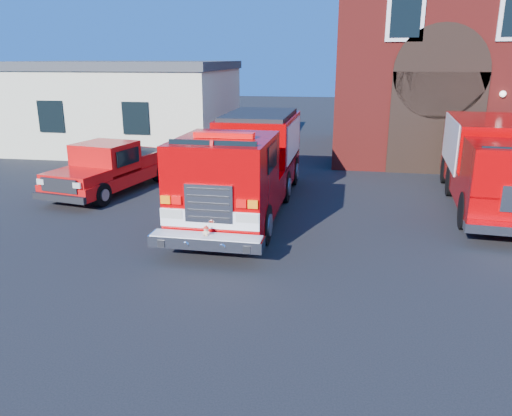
% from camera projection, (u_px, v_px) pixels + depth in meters
% --- Properties ---
extents(ground, '(100.00, 100.00, 0.00)m').
position_uv_depth(ground, '(264.00, 244.00, 12.63)').
color(ground, black).
rests_on(ground, ground).
extents(parking_stripe_mid, '(0.12, 3.00, 0.01)m').
position_uv_depth(parking_stripe_mid, '(491.00, 210.00, 15.38)').
color(parking_stripe_mid, yellow).
rests_on(parking_stripe_mid, ground).
extents(parking_stripe_far, '(0.12, 3.00, 0.01)m').
position_uv_depth(parking_stripe_far, '(468.00, 186.00, 18.21)').
color(parking_stripe_far, yellow).
rests_on(parking_stripe_far, ground).
extents(fire_station, '(15.20, 10.20, 8.45)m').
position_uv_depth(fire_station, '(500.00, 64.00, 23.19)').
color(fire_station, maroon).
rests_on(fire_station, ground).
extents(side_building, '(10.20, 8.20, 4.35)m').
position_uv_depth(side_building, '(129.00, 104.00, 25.69)').
color(side_building, beige).
rests_on(side_building, ground).
extents(fire_engine, '(2.70, 9.01, 2.76)m').
position_uv_depth(fire_engine, '(247.00, 163.00, 15.21)').
color(fire_engine, black).
rests_on(fire_engine, ground).
extents(pickup_truck, '(2.91, 5.62, 1.75)m').
position_uv_depth(pickup_truck, '(111.00, 168.00, 17.40)').
color(pickup_truck, black).
rests_on(pickup_truck, ground).
extents(secondary_truck, '(3.15, 8.13, 2.58)m').
position_uv_depth(secondary_truck, '(493.00, 162.00, 15.56)').
color(secondary_truck, black).
rests_on(secondary_truck, ground).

